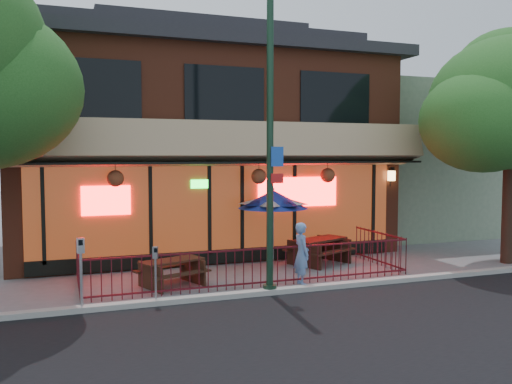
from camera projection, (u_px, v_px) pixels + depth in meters
The scene contains 13 objects.
ground at pixel (264, 289), 13.06m from camera, with size 80.00×80.00×0.00m, color gray.
curb at pixel (271, 292), 12.59m from camera, with size 80.00×0.25×0.12m, color #999993.
restaurant_building at pixel (194, 130), 19.44m from camera, with size 12.96×9.49×8.05m.
neighbor_building at pixel (397, 160), 23.14m from camera, with size 6.00×7.00×6.00m, color gray.
patio_fence at pixel (257, 260), 13.49m from camera, with size 8.44×2.62×1.00m.
street_light at pixel (270, 159), 12.46m from camera, with size 0.43×0.32×7.00m.
street_tree_right at pixel (511, 97), 16.00m from camera, with size 4.80×4.80×7.02m.
picnic_table_left at pixel (172, 269), 13.34m from camera, with size 1.86×1.65×0.66m.
picnic_table_right at pixel (319, 247), 16.05m from camera, with size 2.17×1.95×0.76m.
patio_umbrella at pixel (273, 199), 15.55m from camera, with size 2.01×2.01×2.30m.
pedestrian at pixel (302, 254), 13.46m from camera, with size 0.57×0.38×1.56m, color #628AC4.
parking_meter_near at pixel (155, 265), 11.72m from camera, with size 0.14×0.13×1.26m.
parking_meter_far at pixel (81, 262), 11.11m from camera, with size 0.16×0.14×1.54m.
Camera 1 is at (-4.57, -12.03, 3.25)m, focal length 38.00 mm.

